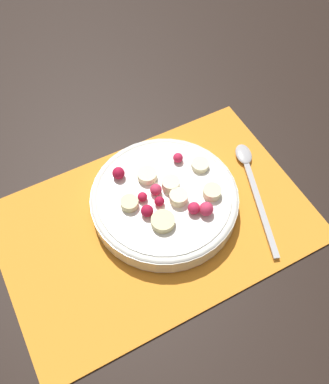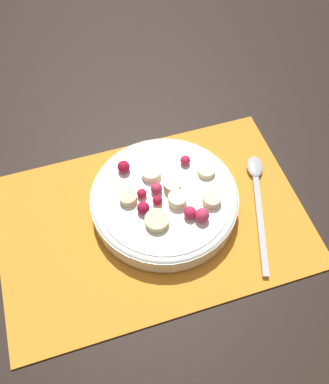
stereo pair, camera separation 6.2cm
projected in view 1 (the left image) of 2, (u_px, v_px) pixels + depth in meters
The scene contains 4 objects.
ground_plane at pixel (156, 223), 0.65m from camera, with size 3.00×3.00×0.00m, color black.
placemat at pixel (156, 222), 0.64m from camera, with size 0.46×0.30×0.01m.
fruit_bowl at pixel (165, 199), 0.64m from camera, with size 0.22×0.22×0.05m.
spoon at pixel (250, 175), 0.68m from camera, with size 0.09×0.20×0.01m.
Camera 1 is at (-0.14, -0.28, 0.57)m, focal length 40.00 mm.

